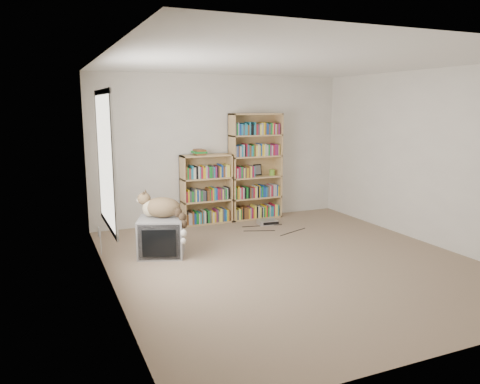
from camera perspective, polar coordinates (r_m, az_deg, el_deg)
name	(u,v)px	position (r m, az deg, el deg)	size (l,w,h in m)	color
floor	(291,262)	(6.15, 6.29, -8.43)	(4.50, 5.00, 0.01)	gray
wall_back	(221,149)	(8.11, -2.33, 5.28)	(4.50, 0.02, 2.50)	white
wall_front	(458,204)	(3.93, 25.00, -1.33)	(4.50, 0.02, 2.50)	white
wall_left	(108,176)	(5.13, -15.81, 1.83)	(0.02, 5.00, 2.50)	white
wall_right	(430,158)	(7.25, 22.18, 3.89)	(0.02, 5.00, 2.50)	white
ceiling	(296,62)	(5.84, 6.80, 15.46)	(4.50, 5.00, 0.02)	white
window	(106,160)	(5.31, -16.06, 3.74)	(0.02, 1.22, 1.52)	white
crt_tv	(161,237)	(6.38, -9.57, -5.41)	(0.73, 0.70, 0.51)	gray
cat	(165,211)	(6.30, -9.11, -2.26)	(0.65, 0.77, 0.60)	#372816
bookcase_tall	(255,169)	(8.26, 1.85, 2.79)	(0.93, 0.30, 1.86)	tan
bookcase_short	(206,192)	(7.97, -4.16, -0.01)	(0.86, 0.30, 1.18)	tan
book_stack	(200,152)	(7.85, -4.94, 4.88)	(0.22, 0.28, 0.09)	#AD1732
green_mug	(272,172)	(8.39, 3.90, 2.42)	(0.10, 0.10, 0.11)	#6DAE31
framed_print	(257,170)	(8.37, 2.14, 2.73)	(0.15, 0.01, 0.20)	black
dvd_player	(267,222)	(7.98, 3.35, -3.67)	(0.32, 0.23, 0.07)	silver
wall_outlet	(99,232)	(6.57, -16.83, -4.67)	(0.01, 0.08, 0.13)	silver
floor_cables	(255,231)	(7.54, 1.84, -4.76)	(1.20, 0.70, 0.01)	black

